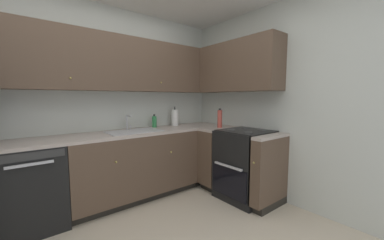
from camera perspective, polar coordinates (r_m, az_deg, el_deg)
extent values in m
cube|color=silver|center=(3.14, -24.00, 3.93)|extent=(3.77, 0.05, 2.51)
cube|color=silver|center=(3.01, 23.11, 3.91)|extent=(0.05, 3.27, 2.51)
cube|color=black|center=(2.86, -36.00, -13.71)|extent=(0.60, 0.60, 0.86)
cube|color=#333333|center=(2.47, -36.19, -7.55)|extent=(0.55, 0.01, 0.07)
cube|color=silver|center=(2.47, -36.08, -9.20)|extent=(0.36, 0.02, 0.02)
cube|color=brown|center=(3.09, -14.33, -10.50)|extent=(1.65, 0.60, 0.77)
cube|color=black|center=(3.26, -14.36, -17.64)|extent=(1.65, 0.54, 0.09)
sphere|color=tan|center=(2.64, -18.85, -10.17)|extent=(0.02, 0.02, 0.02)
sphere|color=tan|center=(2.95, -5.38, -8.20)|extent=(0.02, 0.02, 0.02)
cube|color=#B7A89E|center=(3.00, -14.56, -3.12)|extent=(2.85, 0.60, 0.03)
cube|color=brown|center=(3.36, 7.00, -9.04)|extent=(0.60, 0.29, 0.77)
cube|color=black|center=(3.51, 7.27, -15.74)|extent=(0.54, 0.29, 0.09)
cube|color=brown|center=(2.86, 19.22, -11.95)|extent=(0.60, 0.15, 0.77)
cube|color=black|center=(3.04, 19.26, -19.55)|extent=(0.54, 0.15, 0.09)
sphere|color=tan|center=(2.57, 15.55, -10.50)|extent=(0.02, 0.02, 0.02)
cube|color=#B7A89E|center=(3.28, 7.09, -2.24)|extent=(0.60, 0.29, 0.03)
cube|color=#B7A89E|center=(2.77, 19.49, -3.99)|extent=(0.60, 0.15, 0.03)
cube|color=black|center=(3.09, 13.56, -11.03)|extent=(0.64, 0.62, 0.89)
cube|color=black|center=(2.90, 9.37, -15.41)|extent=(0.02, 0.55, 0.38)
cube|color=silver|center=(2.82, 9.13, -11.58)|extent=(0.02, 0.43, 0.02)
cube|color=black|center=(2.99, 13.76, -2.68)|extent=(0.59, 0.60, 0.01)
cube|color=black|center=(3.23, 17.11, -0.93)|extent=(0.03, 0.60, 0.15)
cylinder|color=#4C4C4C|center=(2.80, 14.21, -3.06)|extent=(0.11, 0.11, 0.01)
cylinder|color=#4C4C4C|center=(2.97, 10.01, -2.47)|extent=(0.11, 0.11, 0.01)
cylinder|color=#4C4C4C|center=(3.02, 17.45, -2.50)|extent=(0.11, 0.11, 0.01)
cylinder|color=#4C4C4C|center=(3.18, 13.38, -1.99)|extent=(0.11, 0.11, 0.01)
cube|color=brown|center=(3.07, -18.89, 13.41)|extent=(2.53, 0.32, 0.68)
sphere|color=tan|center=(2.74, -28.68, 9.39)|extent=(0.02, 0.02, 0.02)
sphere|color=tan|center=(3.13, -7.90, 9.49)|extent=(0.02, 0.02, 0.02)
cube|color=brown|center=(3.35, 9.51, 12.96)|extent=(0.32, 1.57, 0.68)
cube|color=#B7B7BC|center=(2.97, -14.60, -2.80)|extent=(0.66, 0.40, 0.01)
cube|color=gray|center=(2.97, -14.57, -3.74)|extent=(0.61, 0.36, 0.09)
cube|color=#99999E|center=(2.97, -14.58, -3.48)|extent=(0.02, 0.35, 0.06)
cylinder|color=silver|center=(3.16, -16.34, -0.53)|extent=(0.02, 0.02, 0.20)
cylinder|color=silver|center=(3.09, -15.86, 1.04)|extent=(0.02, 0.15, 0.02)
cylinder|color=silver|center=(3.19, -15.47, -1.76)|extent=(0.02, 0.02, 0.06)
cylinder|color=#338C4C|center=(3.33, -9.62, -0.45)|extent=(0.07, 0.07, 0.16)
cylinder|color=#262626|center=(3.32, -9.65, 1.21)|extent=(0.03, 0.03, 0.03)
cylinder|color=white|center=(3.49, -4.42, 0.60)|extent=(0.11, 0.11, 0.25)
cylinder|color=#3F3F3F|center=(3.49, -4.42, 0.92)|extent=(0.02, 0.02, 0.31)
cylinder|color=#BF4C3F|center=(3.26, 7.12, 0.28)|extent=(0.07, 0.07, 0.25)
cylinder|color=black|center=(3.25, 7.15, 2.72)|extent=(0.04, 0.04, 0.02)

